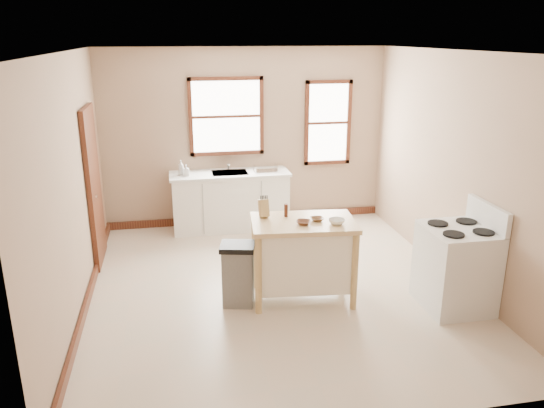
{
  "coord_description": "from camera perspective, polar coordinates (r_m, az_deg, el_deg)",
  "views": [
    {
      "loc": [
        -1.17,
        -5.78,
        2.98
      ],
      "look_at": [
        0.02,
        0.4,
        0.95
      ],
      "focal_mm": 35.0,
      "sensor_mm": 36.0,
      "label": 1
    }
  ],
  "objects": [
    {
      "name": "bowl_a",
      "position": [
        5.9,
        3.42,
        -2.0
      ],
      "size": [
        0.21,
        0.21,
        0.04
      ],
      "primitive_type": "imported",
      "rotation": [
        0.0,
        0.0,
        -0.38
      ],
      "color": "brown",
      "rests_on": "kitchen_island"
    },
    {
      "name": "wall_left",
      "position": [
        6.09,
        -20.75,
        1.63
      ],
      "size": [
        0.04,
        5.0,
        2.8
      ],
      "primitive_type": "cube",
      "color": "tan",
      "rests_on": "ground"
    },
    {
      "name": "wall_right",
      "position": [
        6.9,
        19.17,
        3.61
      ],
      "size": [
        0.04,
        5.0,
        2.8
      ],
      "primitive_type": "cube",
      "color": "tan",
      "rests_on": "ground"
    },
    {
      "name": "door_left",
      "position": [
        7.41,
        -18.61,
        1.8
      ],
      "size": [
        0.06,
        0.9,
        2.1
      ],
      "primitive_type": "cube",
      "color": "#3C1810",
      "rests_on": "ground"
    },
    {
      "name": "pepper_grinder",
      "position": [
        6.12,
        1.52,
        -0.69
      ],
      "size": [
        0.05,
        0.05,
        0.15
      ],
      "primitive_type": "cylinder",
      "rotation": [
        0.0,
        0.0,
        -0.03
      ],
      "color": "#441E12",
      "rests_on": "kitchen_island"
    },
    {
      "name": "window_side",
      "position": [
        8.75,
        6.02,
        8.67
      ],
      "size": [
        0.77,
        0.06,
        1.37
      ],
      "primitive_type": null,
      "color": "#3C1810",
      "rests_on": "wall_back"
    },
    {
      "name": "bowl_c",
      "position": [
        5.93,
        6.97,
        -1.89
      ],
      "size": [
        0.24,
        0.24,
        0.06
      ],
      "primitive_type": "imported",
      "rotation": [
        0.0,
        0.0,
        -0.38
      ],
      "color": "silver",
      "rests_on": "kitchen_island"
    },
    {
      "name": "kitchen_island",
      "position": [
        6.18,
        3.32,
        -6.02
      ],
      "size": [
        1.24,
        0.86,
        0.96
      ],
      "primitive_type": null,
      "rotation": [
        0.0,
        0.0,
        -0.1
      ],
      "color": "tan",
      "rests_on": "ground"
    },
    {
      "name": "window_main",
      "position": [
        8.4,
        -4.93,
        9.36
      ],
      "size": [
        1.17,
        0.06,
        1.22
      ],
      "primitive_type": null,
      "color": "#3C1810",
      "rests_on": "wall_back"
    },
    {
      "name": "floor",
      "position": [
        6.61,
        0.46,
        -8.95
      ],
      "size": [
        5.0,
        5.0,
        0.0
      ],
      "primitive_type": "plane",
      "color": "beige",
      "rests_on": "ground"
    },
    {
      "name": "sink_counter",
      "position": [
        8.41,
        -4.5,
        0.36
      ],
      "size": [
        1.86,
        0.62,
        0.92
      ],
      "primitive_type": null,
      "color": "silver",
      "rests_on": "ground"
    },
    {
      "name": "soap_bottle_a",
      "position": [
        8.21,
        -9.75,
        3.88
      ],
      "size": [
        0.1,
        0.1,
        0.23
      ],
      "primitive_type": "imported",
      "rotation": [
        0.0,
        0.0,
        0.1
      ],
      "color": "#B2B2B2",
      "rests_on": "sink_counter"
    },
    {
      "name": "gas_stove",
      "position": [
        6.29,
        19.26,
        -5.38
      ],
      "size": [
        0.76,
        0.77,
        1.21
      ],
      "primitive_type": null,
      "color": "silver",
      "rests_on": "ground"
    },
    {
      "name": "dish_rack",
      "position": [
        8.31,
        -0.71,
        3.81
      ],
      "size": [
        0.44,
        0.39,
        0.09
      ],
      "primitive_type": null,
      "rotation": [
        0.0,
        0.0,
        0.4
      ],
      "color": "silver",
      "rests_on": "sink_counter"
    },
    {
      "name": "knife_block",
      "position": [
        6.09,
        -0.89,
        -0.53
      ],
      "size": [
        0.12,
        0.12,
        0.2
      ],
      "primitive_type": null,
      "rotation": [
        0.0,
        0.0,
        0.17
      ],
      "color": "tan",
      "rests_on": "kitchen_island"
    },
    {
      "name": "baseboard_left",
      "position": [
        6.56,
        -19.2,
        -9.66
      ],
      "size": [
        0.04,
        5.0,
        0.12
      ],
      "primitive_type": "cube",
      "color": "#3C1810",
      "rests_on": "ground"
    },
    {
      "name": "faucet",
      "position": [
        8.44,
        -4.73,
        4.42
      ],
      "size": [
        0.03,
        0.03,
        0.22
      ],
      "primitive_type": "cylinder",
      "color": "silver",
      "rests_on": "sink_counter"
    },
    {
      "name": "ceiling",
      "position": [
        5.9,
        0.53,
        16.1
      ],
      "size": [
        5.0,
        5.0,
        0.0
      ],
      "primitive_type": "plane",
      "rotation": [
        3.14,
        0.0,
        0.0
      ],
      "color": "white",
      "rests_on": "ground"
    },
    {
      "name": "soap_bottle_b",
      "position": [
        8.15,
        -9.21,
        3.61
      ],
      "size": [
        0.09,
        0.09,
        0.17
      ],
      "primitive_type": "imported",
      "rotation": [
        0.0,
        0.0,
        -0.1
      ],
      "color": "#B2B2B2",
      "rests_on": "sink_counter"
    },
    {
      "name": "baseboard_back",
      "position": [
        8.83,
        -2.7,
        -1.49
      ],
      "size": [
        4.5,
        0.04,
        0.12
      ],
      "primitive_type": "cube",
      "color": "#3C1810",
      "rests_on": "ground"
    },
    {
      "name": "bowl_b",
      "position": [
        6.01,
        4.87,
        -1.64
      ],
      "size": [
        0.16,
        0.16,
        0.04
      ],
      "primitive_type": "imported",
      "rotation": [
        0.0,
        0.0,
        0.05
      ],
      "color": "brown",
      "rests_on": "kitchen_island"
    },
    {
      "name": "wall_back",
      "position": [
        8.51,
        -2.86,
        7.12
      ],
      "size": [
        4.5,
        0.04,
        2.8
      ],
      "primitive_type": "cube",
      "color": "tan",
      "rests_on": "ground"
    },
    {
      "name": "trash_bin",
      "position": [
        6.09,
        -3.67,
        -7.57
      ],
      "size": [
        0.44,
        0.4,
        0.74
      ],
      "primitive_type": null,
      "rotation": [
        0.0,
        0.0,
        -0.23
      ],
      "color": "#5E5E5C",
      "rests_on": "ground"
    }
  ]
}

